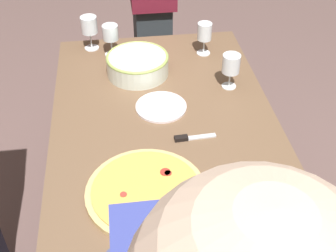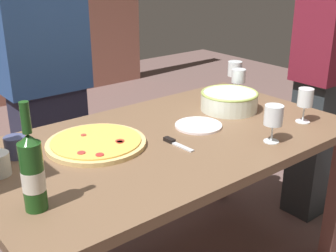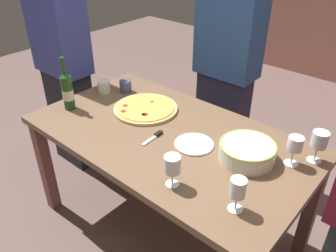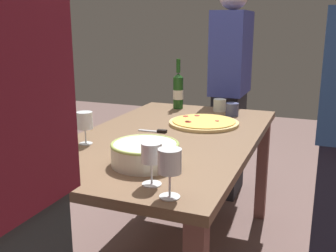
{
  "view_description": "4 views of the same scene",
  "coord_description": "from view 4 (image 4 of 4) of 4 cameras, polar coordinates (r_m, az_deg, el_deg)",
  "views": [
    {
      "loc": [
        -1.26,
        0.17,
        1.85
      ],
      "look_at": [
        0.0,
        0.0,
        0.8
      ],
      "focal_mm": 46.97,
      "sensor_mm": 36.0,
      "label": 1
    },
    {
      "loc": [
        -1.06,
        -1.31,
        1.46
      ],
      "look_at": [
        0.0,
        0.0,
        0.8
      ],
      "focal_mm": 46.08,
      "sensor_mm": 36.0,
      "label": 2
    },
    {
      "loc": [
        1.06,
        -1.21,
        1.8
      ],
      "look_at": [
        0.0,
        0.0,
        0.8
      ],
      "focal_mm": 36.47,
      "sensor_mm": 36.0,
      "label": 3
    },
    {
      "loc": [
        1.84,
        0.73,
        1.3
      ],
      "look_at": [
        0.0,
        0.0,
        0.8
      ],
      "focal_mm": 42.14,
      "sensor_mm": 36.0,
      "label": 4
    }
  ],
  "objects": [
    {
      "name": "dining_table",
      "position": [
        2.09,
        0.0,
        -3.76
      ],
      "size": [
        1.6,
        0.9,
        0.75
      ],
      "color": "brown",
      "rests_on": "ground"
    },
    {
      "name": "pizza",
      "position": [
        2.28,
        5.19,
        0.49
      ],
      "size": [
        0.4,
        0.4,
        0.03
      ],
      "color": "#DBB872",
      "rests_on": "dining_table"
    },
    {
      "name": "serving_bowl",
      "position": [
        1.62,
        -3.33,
        -3.87
      ],
      "size": [
        0.28,
        0.28,
        0.09
      ],
      "color": "silver",
      "rests_on": "dining_table"
    },
    {
      "name": "wine_bottle",
      "position": [
        2.7,
        1.48,
        5.17
      ],
      "size": [
        0.07,
        0.07,
        0.34
      ],
      "color": "#1C4A19",
      "rests_on": "dining_table"
    },
    {
      "name": "wine_glass_near_pizza",
      "position": [
        1.65,
        -15.97,
        -1.88
      ],
      "size": [
        0.07,
        0.07,
        0.16
      ],
      "color": "white",
      "rests_on": "dining_table"
    },
    {
      "name": "wine_glass_by_bottle",
      "position": [
        1.92,
        -11.94,
        0.55
      ],
      "size": [
        0.08,
        0.08,
        0.16
      ],
      "color": "white",
      "rests_on": "dining_table"
    },
    {
      "name": "wine_glass_far_left",
      "position": [
        1.39,
        -2.4,
        -4.14
      ],
      "size": [
        0.07,
        0.07,
        0.16
      ],
      "color": "white",
      "rests_on": "dining_table"
    },
    {
      "name": "wine_glass_far_right",
      "position": [
        1.29,
        0.25,
        -5.47
      ],
      "size": [
        0.08,
        0.08,
        0.17
      ],
      "color": "white",
      "rests_on": "dining_table"
    },
    {
      "name": "cup_amber",
      "position": [
        2.52,
        9.26,
        2.38
      ],
      "size": [
        0.08,
        0.08,
        0.08
      ],
      "primitive_type": "cylinder",
      "color": "#42496E",
      "rests_on": "dining_table"
    },
    {
      "name": "cup_ceramic",
      "position": [
        2.64,
        7.48,
        3.0
      ],
      "size": [
        0.08,
        0.08,
        0.08
      ],
      "primitive_type": "cylinder",
      "color": "silver",
      "rests_on": "dining_table"
    },
    {
      "name": "side_plate",
      "position": [
        1.9,
        -1.86,
        -2.53
      ],
      "size": [
        0.21,
        0.21,
        0.01
      ],
      "primitive_type": "cylinder",
      "color": "white",
      "rests_on": "dining_table"
    },
    {
      "name": "pizza_knife",
      "position": [
        2.11,
        -1.68,
        -0.74
      ],
      "size": [
        0.03,
        0.16,
        0.02
      ],
      "color": "silver",
      "rests_on": "dining_table"
    },
    {
      "name": "person_host",
      "position": [
        3.05,
        8.95,
        5.09
      ],
      "size": [
        0.42,
        0.24,
        1.63
      ],
      "rotation": [
        0.0,
        0.0,
        -0.07
      ],
      "color": "#22242A",
      "rests_on": "ground"
    }
  ]
}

